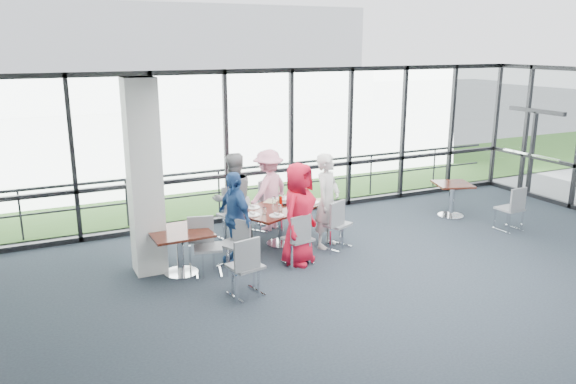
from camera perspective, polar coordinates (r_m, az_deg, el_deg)
name	(u,v)px	position (r m, az deg, el deg)	size (l,w,h in m)	color
floor	(438,301)	(8.77, 14.98, -10.67)	(12.00, 10.00, 0.02)	#202831
ceiling	(454,82)	(7.97, 16.53, 10.70)	(12.00, 10.00, 0.04)	silver
curtain_wall_back	(291,142)	(12.32, 0.32, 5.06)	(12.00, 0.10, 3.20)	white
exit_door	(532,154)	(15.11, 23.51, 3.53)	(0.12, 1.60, 2.10)	black
structural_column	(144,178)	(9.32, -14.38, 1.39)	(0.50, 0.50, 3.20)	white
apron	(219,170)	(17.19, -7.00, 2.25)	(80.00, 70.00, 0.02)	gray
grass_strip	(243,183)	(15.35, -4.59, 0.90)	(80.00, 5.00, 0.01)	#375E1F
hangar_main	(167,55)	(39.06, -12.15, 13.49)	(24.00, 10.00, 6.00)	silver
guard_rail	(280,185)	(13.08, -0.84, 0.71)	(0.06, 0.06, 12.00)	#2D2D33
main_table	(281,213)	(10.52, -0.71, -2.18)	(2.06, 1.65, 0.75)	#351810
side_table_left	(179,237)	(9.34, -10.97, -4.48)	(0.98, 0.98, 0.75)	#351810
side_table_right	(453,189)	(12.76, 16.38, 0.25)	(0.95, 0.95, 0.75)	#351810
diner_near_left	(299,214)	(9.57, 1.09, -2.21)	(0.87, 0.57, 1.78)	red
diner_near_right	(327,201)	(10.38, 4.01, -0.90)	(0.65, 0.47, 1.77)	beige
diner_far_left	(233,199)	(10.60, -5.59, -0.67)	(0.85, 0.52, 1.74)	gray
diner_far_right	(269,190)	(11.36, -1.99, 0.21)	(1.07, 0.55, 1.65)	pink
diner_end	(234,217)	(9.68, -5.47, -2.58)	(0.94, 0.52, 1.61)	#254A88
chair_main_nl	(298,239)	(9.66, 0.99, -4.79)	(0.44, 0.44, 0.89)	gray
chair_main_nr	(336,224)	(10.43, 4.91, -3.27)	(0.45, 0.45, 0.93)	gray
chair_main_fl	(233,215)	(10.90, -5.59, -2.32)	(0.48, 0.48, 0.98)	gray
chair_main_fr	(263,206)	(11.44, -2.60, -1.47)	(0.47, 0.47, 0.97)	gray
chair_main_end	(231,244)	(9.59, -5.80, -5.27)	(0.40, 0.40, 0.82)	gray
chair_spare_la	(245,266)	(8.49, -4.36, -7.53)	(0.46, 0.46, 0.94)	gray
chair_spare_lb	(208,248)	(9.32, -8.14, -5.61)	(0.45, 0.45, 0.92)	gray
chair_spare_r	(510,209)	(12.23, 21.58, -1.60)	(0.44, 0.44, 0.91)	gray
plate_nl	(277,216)	(9.90, -1.17, -2.41)	(0.26, 0.26, 0.01)	white
plate_nr	(313,202)	(10.74, 2.55, -1.04)	(0.26, 0.26, 0.01)	white
plate_fl	(253,207)	(10.41, -3.60, -1.57)	(0.26, 0.26, 0.01)	white
plate_fr	(283,198)	(11.00, -0.52, -0.64)	(0.28, 0.28, 0.01)	white
plate_end	(252,215)	(9.97, -3.64, -2.32)	(0.28, 0.28, 0.01)	white
tumbler_a	(280,208)	(10.13, -0.85, -1.65)	(0.07, 0.07, 0.14)	white
tumbler_b	(297,202)	(10.51, 0.91, -1.07)	(0.06, 0.06, 0.13)	white
tumbler_c	(274,200)	(10.64, -1.42, -0.84)	(0.07, 0.07, 0.14)	white
tumbler_d	(264,211)	(9.96, -2.41, -1.95)	(0.07, 0.07, 0.14)	white
menu_a	(295,212)	(10.14, 0.75, -2.03)	(0.30, 0.21, 0.00)	beige
menu_b	(319,200)	(10.93, 3.15, -0.80)	(0.32, 0.22, 0.00)	beige
menu_c	(271,201)	(10.83, -1.73, -0.93)	(0.32, 0.22, 0.00)	beige
condiment_caddy	(284,204)	(10.54, -0.44, -1.26)	(0.10, 0.07, 0.04)	black
ketchup_bottle	(281,201)	(10.48, -0.73, -0.97)	(0.06, 0.06, 0.18)	#B40900
green_bottle	(280,200)	(10.51, -0.80, -0.86)	(0.05, 0.05, 0.20)	#196B23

